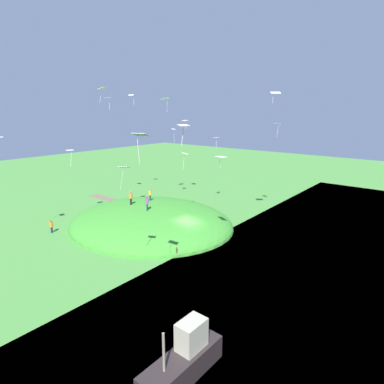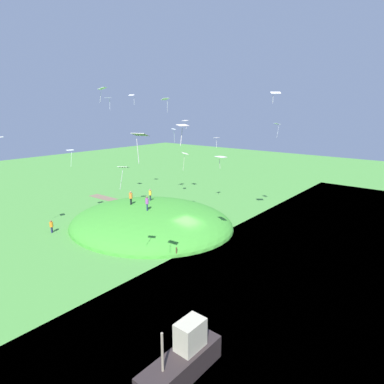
{
  "view_description": "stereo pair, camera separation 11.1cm",
  "coord_description": "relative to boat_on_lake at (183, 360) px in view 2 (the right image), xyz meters",
  "views": [
    {
      "loc": [
        -22.63,
        27.33,
        14.49
      ],
      "look_at": [
        0.78,
        -1.67,
        5.01
      ],
      "focal_mm": 30.38,
      "sensor_mm": 36.0,
      "label": 1
    },
    {
      "loc": [
        -22.72,
        27.26,
        14.49
      ],
      "look_at": [
        0.78,
        -1.67,
        5.01
      ],
      "focal_mm": 30.38,
      "sensor_mm": 36.0,
      "label": 2
    }
  ],
  "objects": [
    {
      "name": "kite_10",
      "position": [
        31.56,
        -24.42,
        15.61
      ],
      "size": [
        1.03,
        0.93,
        1.65
      ],
      "color": "white"
    },
    {
      "name": "kite_12",
      "position": [
        17.31,
        -27.83,
        9.42
      ],
      "size": [
        0.66,
        0.88,
        1.47
      ],
      "color": "white"
    },
    {
      "name": "kite_11",
      "position": [
        31.33,
        -19.6,
        15.08
      ],
      "size": [
        1.08,
        0.86,
        1.81
      ],
      "color": "white"
    },
    {
      "name": "kite_8",
      "position": [
        22.92,
        -12.56,
        15.79
      ],
      "size": [
        1.29,
        1.4,
        1.73
      ],
      "color": "white"
    },
    {
      "name": "dirt_path",
      "position": [
        32.69,
        -20.37,
        -1.01
      ],
      "size": [
        10.76,
        2.08,
        0.04
      ],
      "primitive_type": "cube",
      "rotation": [
        0.0,
        0.0,
        0.03
      ],
      "color": "#715F4A",
      "rests_on": "ground_plane"
    },
    {
      "name": "kite_14",
      "position": [
        1.76,
        -2.18,
        12.55
      ],
      "size": [
        0.56,
        0.69,
        1.16
      ],
      "color": "white"
    },
    {
      "name": "kite_13",
      "position": [
        24.07,
        -28.76,
        11.73
      ],
      "size": [
        1.15,
        0.9,
        1.37
      ],
      "color": "silver"
    },
    {
      "name": "person_walking_path",
      "position": [
        26.51,
        -6.55,
        -0.04
      ],
      "size": [
        0.56,
        0.56,
        1.6
      ],
      "rotation": [
        0.0,
        0.0,
        5.17
      ],
      "color": "navy",
      "rests_on": "ground_plane"
    },
    {
      "name": "ground_plane",
      "position": [
        12.78,
        -15.85,
        -1.03
      ],
      "size": [
        160.0,
        160.0,
        0.0
      ],
      "primitive_type": "plane",
      "color": "#488C3A"
    },
    {
      "name": "kite_2",
      "position": [
        7.46,
        -14.41,
        9.03
      ],
      "size": [
        1.27,
        1.03,
        1.21
      ],
      "color": "white"
    },
    {
      "name": "kite_15",
      "position": [
        24.45,
        -24.67,
        14.89
      ],
      "size": [
        0.77,
        1.15,
        2.13
      ],
      "color": "white"
    },
    {
      "name": "mooring_post",
      "position": [
        10.35,
        -11.08,
        -0.51
      ],
      "size": [
        0.14,
        0.14,
        1.05
      ],
      "primitive_type": "cylinder",
      "color": "brown",
      "rests_on": "ground_plane"
    },
    {
      "name": "person_with_child",
      "position": [
        22.04,
        -15.27,
        2.48
      ],
      "size": [
        0.58,
        0.58,
        1.81
      ],
      "rotation": [
        0.0,
        0.0,
        4.99
      ],
      "color": "black",
      "rests_on": "grass_hill"
    },
    {
      "name": "person_near_shore",
      "position": [
        18.39,
        -14.73,
        2.55
      ],
      "size": [
        0.55,
        0.55,
        1.83
      ],
      "rotation": [
        0.0,
        0.0,
        5.29
      ],
      "color": "navy",
      "rests_on": "grass_hill"
    },
    {
      "name": "kite_7",
      "position": [
        9.51,
        -4.19,
        9.08
      ],
      "size": [
        0.97,
        0.89,
        1.81
      ],
      "color": "silver"
    },
    {
      "name": "kite_0",
      "position": [
        23.66,
        -25.58,
        10.45
      ],
      "size": [
        0.93,
        1.03,
        2.14
      ],
      "color": "white"
    },
    {
      "name": "kite_6",
      "position": [
        5.96,
        -2.85,
        11.81
      ],
      "size": [
        1.17,
        0.95,
        1.98
      ],
      "color": "silver"
    },
    {
      "name": "kite_3",
      "position": [
        28.96,
        -11.33,
        8.2
      ],
      "size": [
        0.79,
        1.0,
        2.17
      ],
      "color": "white"
    },
    {
      "name": "grass_hill",
      "position": [
        19.46,
        -16.29,
        -1.03
      ],
      "size": [
        22.1,
        19.71,
        4.93
      ],
      "primitive_type": "ellipsoid",
      "color": "green",
      "rests_on": "ground_plane"
    },
    {
      "name": "boat_on_lake",
      "position": [
        0.0,
        0.0,
        0.0
      ],
      "size": [
        1.7,
        5.51,
        3.67
      ],
      "rotation": [
        0.0,
        0.0,
        4.7
      ],
      "color": "#2A2222",
      "rests_on": "lake_water"
    },
    {
      "name": "kite_4",
      "position": [
        17.82,
        -21.27,
        7.73
      ],
      "size": [
        1.42,
        1.38,
        2.41
      ],
      "color": "white"
    },
    {
      "name": "kite_1",
      "position": [
        8.67,
        -29.14,
        11.54
      ],
      "size": [
        1.04,
        0.93,
        1.86
      ],
      "color": "white"
    },
    {
      "name": "kite_5",
      "position": [
        6.7,
        -23.91,
        15.26
      ],
      "size": [
        1.34,
        1.28,
        1.29
      ],
      "color": "white"
    },
    {
      "name": "kite_9",
      "position": [
        26.85,
        -2.33,
        10.55
      ],
      "size": [
        1.04,
        0.87,
        2.13
      ],
      "color": "silver"
    },
    {
      "name": "person_watching_kites",
      "position": [
        21.59,
        -18.31,
        2.34
      ],
      "size": [
        0.44,
        0.44,
        1.61
      ],
      "rotation": [
        0.0,
        0.0,
        4.84
      ],
      "color": "#2A3847",
      "rests_on": "grass_hill"
    }
  ]
}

